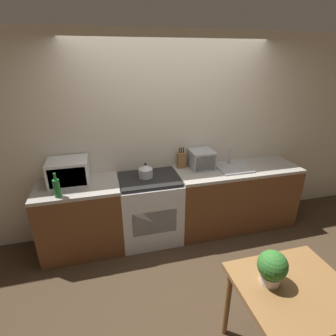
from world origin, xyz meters
The scene contains 13 objects.
ground_plane centered at (0.00, 0.00, 0.00)m, with size 16.00×16.00×0.00m, color #3D2D1E.
wall_back centered at (0.00, 0.96, 1.30)m, with size 10.00×0.06×2.60m.
counter_left_run centered at (-1.23, 0.62, 0.45)m, with size 0.97×0.62×0.90m.
counter_right_run centered at (0.87, 0.62, 0.45)m, with size 1.70×0.62×0.90m.
stove_range centered at (-0.36, 0.62, 0.45)m, with size 0.77×0.62×0.90m.
kettle centered at (-0.40, 0.65, 0.98)m, with size 0.18×0.18×0.19m.
microwave centered at (-1.31, 0.73, 1.05)m, with size 0.46×0.37×0.29m.
bottle centered at (-1.40, 0.40, 1.01)m, with size 0.07×0.07×0.28m.
knife_block centered at (0.12, 0.84, 1.01)m, with size 0.11×0.08×0.28m.
toaster_oven centered at (0.38, 0.75, 1.02)m, with size 0.30×0.32×0.25m.
sink_basin centered at (0.80, 0.63, 0.92)m, with size 0.43×0.41×0.24m.
dining_table centered at (0.36, -1.19, 0.66)m, with size 0.81×0.72×0.77m.
potted_plant centered at (0.21, -1.10, 0.91)m, with size 0.21×0.21×0.27m.
Camera 1 is at (-0.88, -2.31, 2.31)m, focal length 28.00 mm.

